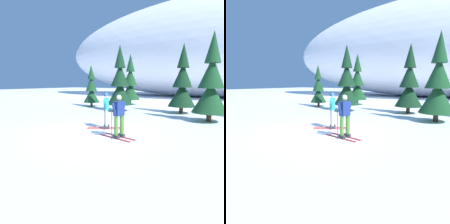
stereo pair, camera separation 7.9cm
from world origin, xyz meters
TOP-DOWN VIEW (x-y plane):
  - ground_plane at (0.00, 0.00)m, footprint 120.00×120.00m
  - skier_navy_jacket at (1.43, -0.13)m, footprint 1.71×0.80m
  - skier_cyan_jacket at (-0.03, 1.02)m, footprint 1.65×1.27m
  - pine_tree_far_left at (-6.64, 7.84)m, footprint 1.50×1.50m
  - pine_tree_left at (-4.44, 11.36)m, footprint 1.98×1.98m
  - pine_tree_center_left at (-2.78, 6.71)m, footprint 1.99×1.99m
  - pine_tree_center at (1.63, 8.21)m, footprint 1.95×1.95m
  - pine_tree_center_right at (3.89, 5.79)m, footprint 1.97×1.97m
  - snow_ridge_background at (-0.30, 27.28)m, footprint 51.17×17.70m

SIDE VIEW (x-z plane):
  - ground_plane at x=0.00m, z-range 0.00..0.00m
  - skier_cyan_jacket at x=-0.03m, z-range 0.04..1.80m
  - skier_navy_jacket at x=1.43m, z-range 0.05..1.82m
  - pine_tree_far_left at x=-6.64m, z-range -0.32..3.57m
  - pine_tree_center at x=1.63m, z-range -0.41..4.63m
  - pine_tree_center_right at x=3.89m, z-range -0.42..4.69m
  - pine_tree_left at x=-4.44m, z-range -0.42..4.70m
  - pine_tree_center_left at x=-2.78m, z-range -0.42..4.74m
  - snow_ridge_background at x=-0.30m, z-range 0.00..14.77m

